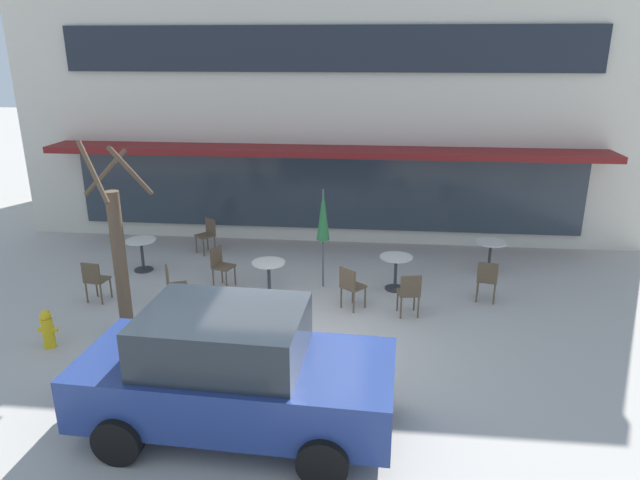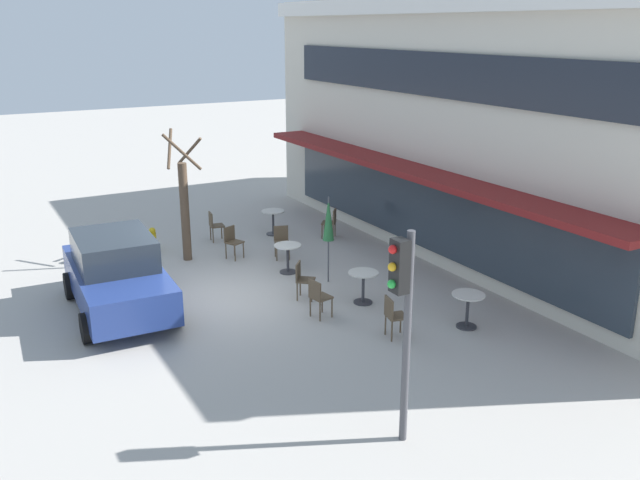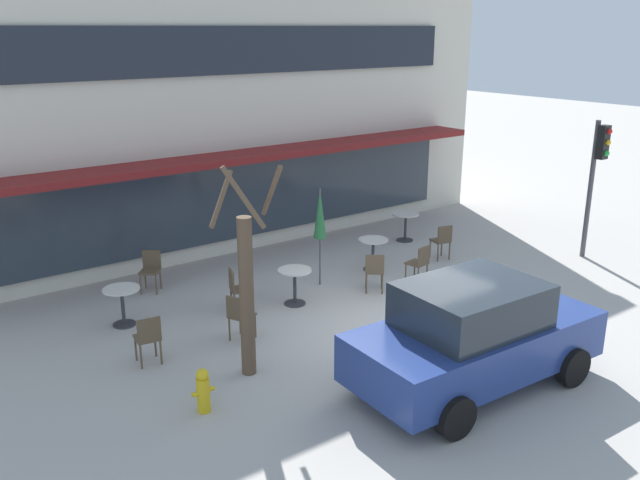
{
  "view_description": "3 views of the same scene",
  "coord_description": "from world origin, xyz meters",
  "px_view_note": "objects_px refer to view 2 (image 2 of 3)",
  "views": [
    {
      "loc": [
        1.38,
        -8.66,
        4.99
      ],
      "look_at": [
        0.21,
        2.68,
        1.15
      ],
      "focal_mm": 32.0,
      "sensor_mm": 36.0,
      "label": 1
    },
    {
      "loc": [
        14.05,
        -5.09,
        6.16
      ],
      "look_at": [
        0.05,
        2.75,
        1.06
      ],
      "focal_mm": 38.0,
      "sensor_mm": 36.0,
      "label": 2
    },
    {
      "loc": [
        -8.2,
        -8.46,
        5.51
      ],
      "look_at": [
        -0.02,
        2.5,
        1.19
      ],
      "focal_mm": 38.0,
      "sensor_mm": 36.0,
      "label": 3
    }
  ],
  "objects_px": {
    "patio_umbrella_green_folded": "(328,219)",
    "cafe_chair_1": "(318,296)",
    "cafe_chair_3": "(303,278)",
    "cafe_chair_4": "(331,221)",
    "parked_sedan": "(117,274)",
    "cafe_table_near_wall": "(468,305)",
    "cafe_chair_6": "(214,224)",
    "cafe_chair_5": "(282,240)",
    "fire_hydrant": "(153,239)",
    "cafe_table_streetside": "(273,218)",
    "cafe_table_mid_patio": "(288,254)",
    "cafe_table_by_tree": "(363,282)",
    "cafe_chair_2": "(232,240)",
    "traffic_light_pole": "(403,304)",
    "cafe_chair_0": "(393,314)",
    "street_tree": "(184,205)"
  },
  "relations": [
    {
      "from": "cafe_chair_4",
      "to": "parked_sedan",
      "type": "height_order",
      "value": "parked_sedan"
    },
    {
      "from": "cafe_chair_0",
      "to": "cafe_chair_1",
      "type": "relative_size",
      "value": 1.0
    },
    {
      "from": "cafe_table_near_wall",
      "to": "fire_hydrant",
      "type": "xyz_separation_m",
      "value": [
        -8.3,
        -4.39,
        -0.16
      ]
    },
    {
      "from": "cafe_table_mid_patio",
      "to": "cafe_chair_2",
      "type": "xyz_separation_m",
      "value": [
        -1.78,
        -0.81,
        0.01
      ]
    },
    {
      "from": "patio_umbrella_green_folded",
      "to": "cafe_chair_1",
      "type": "bearing_deg",
      "value": -35.53
    },
    {
      "from": "cafe_table_near_wall",
      "to": "cafe_chair_5",
      "type": "bearing_deg",
      "value": -166.53
    },
    {
      "from": "cafe_table_streetside",
      "to": "parked_sedan",
      "type": "relative_size",
      "value": 0.18
    },
    {
      "from": "cafe_table_near_wall",
      "to": "street_tree",
      "type": "xyz_separation_m",
      "value": [
        -7.14,
        -3.78,
        1.04
      ]
    },
    {
      "from": "cafe_table_mid_patio",
      "to": "parked_sedan",
      "type": "height_order",
      "value": "parked_sedan"
    },
    {
      "from": "patio_umbrella_green_folded",
      "to": "cafe_chair_6",
      "type": "relative_size",
      "value": 2.47
    },
    {
      "from": "cafe_table_near_wall",
      "to": "patio_umbrella_green_folded",
      "type": "relative_size",
      "value": 0.35
    },
    {
      "from": "cafe_table_by_tree",
      "to": "cafe_chair_3",
      "type": "height_order",
      "value": "cafe_chair_3"
    },
    {
      "from": "cafe_chair_1",
      "to": "cafe_chair_3",
      "type": "relative_size",
      "value": 1.0
    },
    {
      "from": "cafe_chair_1",
      "to": "cafe_chair_4",
      "type": "relative_size",
      "value": 1.0
    },
    {
      "from": "cafe_table_streetside",
      "to": "cafe_table_mid_patio",
      "type": "xyz_separation_m",
      "value": [
        3.24,
        -1.12,
        0.0
      ]
    },
    {
      "from": "street_tree",
      "to": "traffic_light_pole",
      "type": "bearing_deg",
      "value": 0.39
    },
    {
      "from": "cafe_table_near_wall",
      "to": "traffic_light_pole",
      "type": "relative_size",
      "value": 0.22
    },
    {
      "from": "cafe_table_mid_patio",
      "to": "cafe_table_by_tree",
      "type": "bearing_deg",
      "value": 12.93
    },
    {
      "from": "patio_umbrella_green_folded",
      "to": "cafe_chair_3",
      "type": "distance_m",
      "value": 1.68
    },
    {
      "from": "cafe_chair_3",
      "to": "parked_sedan",
      "type": "distance_m",
      "value": 4.19
    },
    {
      "from": "cafe_chair_6",
      "to": "cafe_table_streetside",
      "type": "bearing_deg",
      "value": 82.24
    },
    {
      "from": "cafe_table_mid_patio",
      "to": "cafe_chair_4",
      "type": "xyz_separation_m",
      "value": [
        -2.06,
        2.5,
        0.01
      ]
    },
    {
      "from": "cafe_chair_2",
      "to": "fire_hydrant",
      "type": "height_order",
      "value": "cafe_chair_2"
    },
    {
      "from": "cafe_chair_3",
      "to": "patio_umbrella_green_folded",
      "type": "bearing_deg",
      "value": 121.54
    },
    {
      "from": "cafe_chair_2",
      "to": "cafe_chair_5",
      "type": "relative_size",
      "value": 1.0
    },
    {
      "from": "cafe_table_near_wall",
      "to": "cafe_chair_1",
      "type": "distance_m",
      "value": 3.2
    },
    {
      "from": "cafe_table_by_tree",
      "to": "cafe_chair_3",
      "type": "distance_m",
      "value": 1.43
    },
    {
      "from": "cafe_chair_2",
      "to": "parked_sedan",
      "type": "bearing_deg",
      "value": -59.24
    },
    {
      "from": "parked_sedan",
      "to": "cafe_table_near_wall",
      "type": "bearing_deg",
      "value": 54.27
    },
    {
      "from": "cafe_table_by_tree",
      "to": "cafe_chair_1",
      "type": "distance_m",
      "value": 1.33
    },
    {
      "from": "street_tree",
      "to": "cafe_table_mid_patio",
      "type": "bearing_deg",
      "value": 40.69
    },
    {
      "from": "cafe_table_mid_patio",
      "to": "cafe_chair_0",
      "type": "relative_size",
      "value": 0.85
    },
    {
      "from": "cafe_chair_4",
      "to": "cafe_chair_5",
      "type": "bearing_deg",
      "value": -66.5
    },
    {
      "from": "patio_umbrella_green_folded",
      "to": "cafe_chair_4",
      "type": "bearing_deg",
      "value": 148.76
    },
    {
      "from": "cafe_table_near_wall",
      "to": "cafe_chair_1",
      "type": "height_order",
      "value": "cafe_chair_1"
    },
    {
      "from": "cafe_chair_3",
      "to": "cafe_chair_5",
      "type": "bearing_deg",
      "value": 163.2
    },
    {
      "from": "cafe_table_mid_patio",
      "to": "parked_sedan",
      "type": "xyz_separation_m",
      "value": [
        0.37,
        -4.43,
        0.36
      ]
    },
    {
      "from": "cafe_chair_6",
      "to": "fire_hydrant",
      "type": "relative_size",
      "value": 1.26
    },
    {
      "from": "cafe_chair_3",
      "to": "fire_hydrant",
      "type": "height_order",
      "value": "cafe_chair_3"
    },
    {
      "from": "cafe_chair_1",
      "to": "cafe_chair_6",
      "type": "relative_size",
      "value": 1.0
    },
    {
      "from": "cafe_table_by_tree",
      "to": "traffic_light_pole",
      "type": "relative_size",
      "value": 0.22
    },
    {
      "from": "cafe_table_by_tree",
      "to": "fire_hydrant",
      "type": "xyz_separation_m",
      "value": [
        -6.1,
        -3.18,
        -0.16
      ]
    },
    {
      "from": "cafe_chair_6",
      "to": "cafe_chair_0",
      "type": "bearing_deg",
      "value": 6.01
    },
    {
      "from": "cafe_table_by_tree",
      "to": "cafe_chair_5",
      "type": "bearing_deg",
      "value": -176.57
    },
    {
      "from": "fire_hydrant",
      "to": "cafe_chair_4",
      "type": "bearing_deg",
      "value": 74.86
    },
    {
      "from": "cafe_chair_3",
      "to": "cafe_chair_4",
      "type": "xyz_separation_m",
      "value": [
        -3.81,
        2.99,
        0.0
      ]
    },
    {
      "from": "cafe_chair_3",
      "to": "parked_sedan",
      "type": "bearing_deg",
      "value": -109.3
    },
    {
      "from": "cafe_chair_0",
      "to": "cafe_chair_2",
      "type": "distance_m",
      "value": 6.37
    },
    {
      "from": "cafe_table_by_tree",
      "to": "cafe_chair_3",
      "type": "relative_size",
      "value": 0.85
    },
    {
      "from": "cafe_chair_3",
      "to": "fire_hydrant",
      "type": "relative_size",
      "value": 1.26
    }
  ]
}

